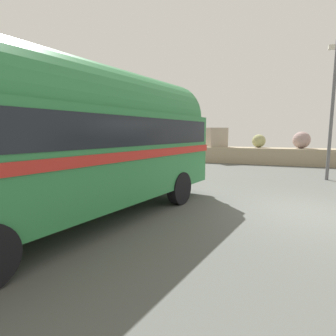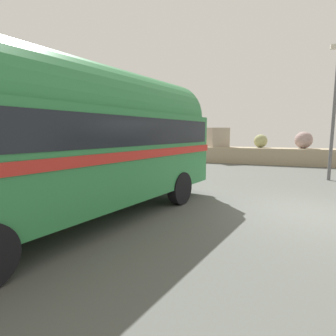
# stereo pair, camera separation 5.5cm
# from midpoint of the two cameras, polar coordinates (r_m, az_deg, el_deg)

# --- Properties ---
(ground) EXTENTS (32.00, 26.00, 0.02)m
(ground) POSITION_cam_midpoint_polar(r_m,az_deg,el_deg) (7.88, 28.67, -8.88)
(ground) COLOR #525651
(breakwater) EXTENTS (31.36, 2.44, 2.49)m
(breakwater) POSITION_cam_midpoint_polar(r_m,az_deg,el_deg) (19.38, 24.19, 2.88)
(breakwater) COLOR tan
(breakwater) RESTS_ON ground
(vintage_coach) EXTENTS (4.09, 8.89, 3.70)m
(vintage_coach) POSITION_cam_midpoint_polar(r_m,az_deg,el_deg) (6.36, -18.04, 6.61)
(vintage_coach) COLOR black
(vintage_coach) RESTS_ON ground
(lamp_post) EXTENTS (0.44, 0.92, 6.03)m
(lamp_post) POSITION_cam_midpoint_polar(r_m,az_deg,el_deg) (13.87, 32.36, 11.81)
(lamp_post) COLOR #5B5B60
(lamp_post) RESTS_ON ground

